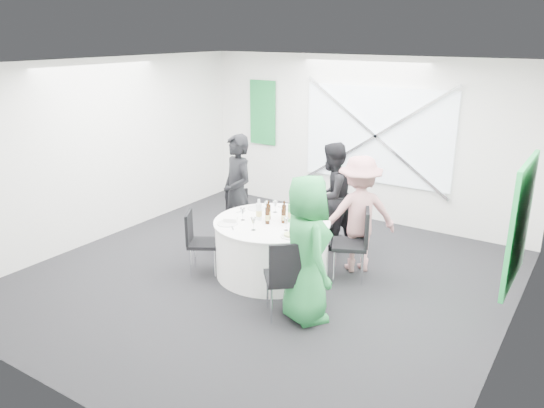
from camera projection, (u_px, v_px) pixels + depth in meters
The scene contains 46 objects.
floor at pixel (264, 278), 7.14m from camera, with size 6.00×6.00×0.00m, color black.
ceiling at pixel (263, 64), 6.27m from camera, with size 6.00×6.00×0.00m, color white.
wall_back at pixel (361, 139), 9.09m from camera, with size 6.00×6.00×0.00m, color silver.
wall_front at pixel (58, 260), 4.32m from camera, with size 6.00×6.00×0.00m, color silver.
wall_left at pixel (104, 150), 8.26m from camera, with size 6.00×6.00×0.00m, color silver.
wall_right at pixel (519, 223), 5.15m from camera, with size 6.00×6.00×0.00m, color silver.
window_panel at pixel (377, 136), 8.87m from camera, with size 2.60×0.03×1.60m, color silver.
window_brace_a at pixel (376, 136), 8.84m from camera, with size 0.05×0.05×3.16m, color silver.
window_brace_b at pixel (376, 136), 8.84m from camera, with size 0.05×0.05×3.16m, color silver.
green_banner at pixel (263, 113), 10.00m from camera, with size 0.55×0.04×1.20m, color #167036.
green_sign at pixel (520, 223), 5.72m from camera, with size 0.05×1.20×1.40m, color green.
banquet_table at pixel (272, 247), 7.18m from camera, with size 1.56×1.56×0.76m.
chair_back at pixel (320, 219), 7.93m from camera, with size 0.43×0.44×0.84m.
chair_back_left at pixel (239, 213), 8.20m from camera, with size 0.53×0.53×0.84m.
chair_back_right at pixel (357, 238), 6.96m from camera, with size 0.60×0.60×0.99m.
chair_front_right at pixel (286, 273), 5.97m from camera, with size 0.63×0.63×0.98m.
chair_front_left at pixel (198, 238), 7.18m from camera, with size 0.55×0.54×0.87m.
person_man_back_left at pixel (237, 193), 7.86m from camera, with size 0.64×0.42×1.76m, color black.
person_man_back at pixel (331, 196), 7.94m from camera, with size 0.79×0.43×1.63m, color black.
person_woman_pink at pixel (359, 214), 7.18m from camera, with size 1.04×0.48×1.62m, color #B8777A.
person_woman_green at pixel (306, 249), 5.91m from camera, with size 0.84×0.54×1.71m, color #23833E.
plate_back at pixel (291, 208), 7.58m from camera, with size 0.25×0.25×0.01m.
plate_back_left at pixel (257, 208), 7.55m from camera, with size 0.26×0.26×0.01m.
plate_back_right at pixel (313, 222), 7.00m from camera, with size 0.25×0.25×0.04m.
plate_front_right at pixel (290, 235), 6.53m from camera, with size 0.25×0.25×0.04m.
plate_front_left at pixel (227, 224), 6.95m from camera, with size 0.27×0.27×0.01m.
napkin at pixel (231, 219), 7.02m from camera, with size 0.17×0.12×0.05m, color white.
beer_bottle_a at pixel (268, 212), 7.11m from camera, with size 0.06×0.06×0.26m.
beer_bottle_b at pixel (284, 212), 7.14m from camera, with size 0.06×0.06×0.25m.
beer_bottle_c at pixel (283, 216), 6.97m from camera, with size 0.06×0.06×0.25m.
beer_bottle_d at pixel (267, 216), 6.94m from camera, with size 0.06×0.06×0.28m.
green_water_bottle at pixel (290, 213), 7.01m from camera, with size 0.08×0.08×0.30m.
clear_water_bottle at pixel (259, 212), 7.08m from camera, with size 0.08×0.08×0.29m.
wine_glass_a at pixel (286, 221), 6.70m from camera, with size 0.07×0.07×0.17m.
wine_glass_b at pixel (267, 205), 7.34m from camera, with size 0.07×0.07×0.17m.
wine_glass_c at pixel (243, 211), 7.06m from camera, with size 0.07×0.07×0.17m.
wine_glass_d at pixel (275, 204), 7.36m from camera, with size 0.07×0.07×0.17m.
wine_glass_e at pixel (301, 214), 6.97m from camera, with size 0.07×0.07×0.17m.
wine_glass_f at pixel (299, 209), 7.17m from camera, with size 0.07×0.07×0.17m.
wine_glass_g at pixel (253, 221), 6.71m from camera, with size 0.07×0.07×0.17m.
fork_a at pixel (264, 207), 7.60m from camera, with size 0.01×0.15×0.01m, color silver.
knife_a at pixel (241, 212), 7.42m from camera, with size 0.01×0.15×0.01m, color silver.
fork_b at pixel (230, 219), 7.13m from camera, with size 0.01×0.15×0.01m, color silver.
knife_b at pixel (232, 228), 6.81m from camera, with size 0.01×0.15×0.01m, color silver.
fork_c at pixel (305, 212), 7.39m from camera, with size 0.01×0.15×0.01m, color silver.
knife_c at pixel (282, 208), 7.59m from camera, with size 0.01×0.15×0.01m, color silver.
Camera 1 is at (3.62, -5.36, 3.18)m, focal length 35.00 mm.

